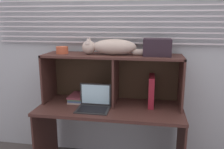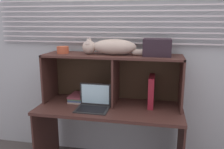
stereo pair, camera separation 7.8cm
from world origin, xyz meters
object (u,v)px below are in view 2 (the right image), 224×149
object	(u,v)px
binder_upright	(151,91)
storage_box	(157,47)
laptop	(93,103)
small_basket	(63,50)
cat	(111,47)
book_stack	(78,97)

from	to	relation	value
binder_upright	storage_box	world-z (taller)	storage_box
laptop	binder_upright	bearing A→B (deg)	19.06
laptop	small_basket	distance (m)	0.65
cat	binder_upright	bearing A→B (deg)	0.00
laptop	small_basket	xyz separation A→B (m)	(-0.37, 0.19, 0.49)
cat	laptop	world-z (taller)	cat
laptop	binder_upright	distance (m)	0.59
cat	storage_box	distance (m)	0.45
cat	laptop	bearing A→B (deg)	-125.28
cat	storage_box	bearing A→B (deg)	0.00
book_stack	small_basket	distance (m)	0.53
cat	book_stack	distance (m)	0.66
cat	small_basket	distance (m)	0.51
binder_upright	storage_box	distance (m)	0.44
book_stack	binder_upright	bearing A→B (deg)	-0.25
cat	small_basket	bearing A→B (deg)	180.00
book_stack	storage_box	xyz separation A→B (m)	(0.82, -0.00, 0.56)
cat	small_basket	world-z (taller)	cat
storage_box	book_stack	bearing A→B (deg)	179.76
binder_upright	book_stack	distance (m)	0.79
small_basket	storage_box	world-z (taller)	storage_box
cat	book_stack	bearing A→B (deg)	179.46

